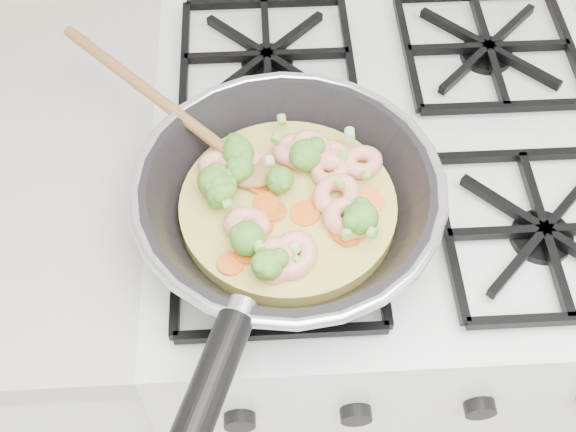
{
  "coord_description": "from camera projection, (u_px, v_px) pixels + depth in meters",
  "views": [
    {
      "loc": [
        -0.16,
        1.1,
        1.6
      ],
      "look_at": [
        -0.14,
        1.58,
        0.93
      ],
      "focal_mm": 46.09,
      "sensor_mm": 36.0,
      "label": 1
    }
  ],
  "objects": [
    {
      "name": "skillet",
      "position": [
        285.0,
        201.0,
        0.8
      ],
      "size": [
        0.43,
        0.55,
        0.09
      ],
      "rotation": [
        0.0,
        0.0,
        0.22
      ],
      "color": "black",
      "rests_on": "stove"
    },
    {
      "name": "stove",
      "position": [
        363.0,
        311.0,
        1.28
      ],
      "size": [
        0.6,
        0.6,
        0.92
      ],
      "color": "white",
      "rests_on": "ground"
    }
  ]
}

